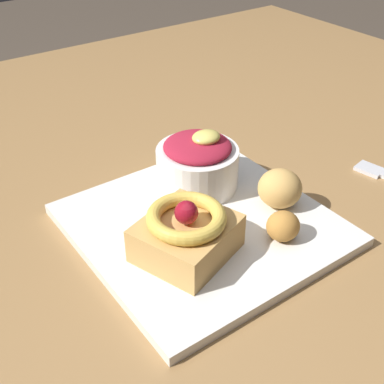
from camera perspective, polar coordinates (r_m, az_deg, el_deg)
The scene contains 6 objects.
dining_table at distance 0.75m, azimuth -3.81°, elevation -2.13°, with size 1.40×1.03×0.73m.
front_plate at distance 0.57m, azimuth 1.17°, elevation -3.72°, with size 0.27×0.27×0.01m, color white.
cake_slice at distance 0.51m, azimuth -0.63°, elevation -4.59°, with size 0.12×0.11×0.06m.
berry_ramekin at distance 0.61m, azimuth 0.73°, elevation 3.35°, with size 0.10×0.10×0.07m.
fritter_front at distance 0.54m, azimuth 10.23°, elevation -3.80°, with size 0.04×0.03×0.03m, color #BC7F38.
fritter_middle at distance 0.59m, azimuth 9.88°, elevation 0.41°, with size 0.05×0.05×0.05m, color tan.
Camera 1 is at (-0.31, -0.52, 1.09)m, focal length 47.27 mm.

